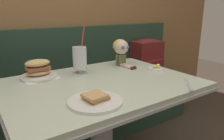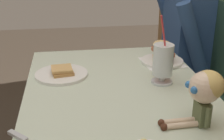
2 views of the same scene
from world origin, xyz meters
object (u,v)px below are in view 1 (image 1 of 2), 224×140
Objects in this scene: milkshake_glass at (80,59)px; butter_knife at (190,87)px; sandwich_plate at (38,70)px; backpack at (147,57)px; toast_plate at (95,100)px; seated_doll at (121,49)px; butter_saucer at (156,68)px.

milkshake_glass reaches higher than butter_knife.
sandwich_plate is 1.27m from backpack.
sandwich_plate is 1.22× the size of butter_knife.
milkshake_glass is at bearing 71.98° from toast_plate.
sandwich_plate is 1.00× the size of seated_doll.
butter_knife is 0.44× the size of backpack.
butter_saucer reaches higher than butter_knife.
seated_doll reaches higher than backpack.
toast_plate is 1.40m from backpack.
milkshake_glass is 0.78× the size of backpack.
toast_plate is 1.14× the size of seated_doll.
toast_plate is 1.14× the size of sandwich_plate.
milkshake_glass is 1.43× the size of sandwich_plate.
milkshake_glass reaches higher than backpack.
seated_doll is at bearing 91.91° from butter_knife.
backpack is (1.12, 0.84, -0.09)m from toast_plate.
sandwich_plate is 0.54× the size of backpack.
butter_saucer is at bearing 21.55° from toast_plate.
seated_doll is at bearing 5.57° from milkshake_glass.
toast_plate is at bearing -142.95° from backpack.
butter_knife is 0.61m from seated_doll.
seated_doll is (-0.14, 0.23, 0.12)m from butter_saucer.
butter_saucer is 0.29m from seated_doll.
milkshake_glass is 0.36m from seated_doll.
toast_plate is 0.69m from butter_saucer.
backpack reaches higher than butter_knife.
seated_doll reaches higher than toast_plate.
toast_plate is at bearing -78.95° from sandwich_plate.
backpack is at bearing 37.05° from toast_plate.
toast_plate is 0.80× the size of milkshake_glass.
backpack is (1.22, 0.32, -0.13)m from sandwich_plate.
milkshake_glass is at bearing 158.45° from butter_saucer.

